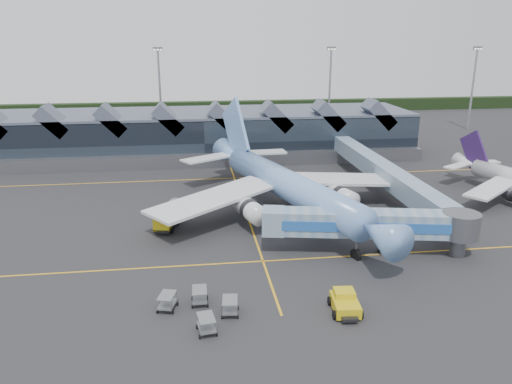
{
  "coord_description": "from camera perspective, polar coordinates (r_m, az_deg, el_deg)",
  "views": [
    {
      "loc": [
        -7.89,
        -60.4,
        25.03
      ],
      "look_at": [
        0.67,
        3.06,
        5.0
      ],
      "focal_mm": 35.0,
      "sensor_mm": 36.0,
      "label": 1
    }
  ],
  "objects": [
    {
      "name": "ground",
      "position": [
        65.85,
        -0.22,
        -4.97
      ],
      "size": [
        260.0,
        260.0,
        0.0
      ],
      "primitive_type": "plane",
      "color": "#252527",
      "rests_on": "ground"
    },
    {
      "name": "taxi_stripes",
      "position": [
        75.13,
        -1.22,
        -2.09
      ],
      "size": [
        120.0,
        60.0,
        0.01
      ],
      "color": "gold",
      "rests_on": "ground"
    },
    {
      "name": "tree_line_far",
      "position": [
        172.13,
        -5.06,
        9.61
      ],
      "size": [
        260.0,
        4.0,
        4.0
      ],
      "primitive_type": "cube",
      "color": "black",
      "rests_on": "ground"
    },
    {
      "name": "terminal",
      "position": [
        109.65,
        -6.12,
        6.68
      ],
      "size": [
        90.0,
        22.25,
        12.52
      ],
      "color": "black",
      "rests_on": "ground"
    },
    {
      "name": "light_masts",
      "position": [
        127.16,
        5.6,
        11.63
      ],
      "size": [
        132.4,
        42.56,
        22.45
      ],
      "color": "gray",
      "rests_on": "ground"
    },
    {
      "name": "main_airliner",
      "position": [
        72.83,
        3.2,
        1.03
      ],
      "size": [
        40.12,
        47.27,
        15.56
      ],
      "rotation": [
        0.0,
        0.0,
        0.31
      ],
      "color": "#6A92D7",
      "rests_on": "ground"
    },
    {
      "name": "jet_bridge",
      "position": [
        61.14,
        14.18,
        -3.64
      ],
      "size": [
        25.4,
        8.3,
        5.42
      ],
      "rotation": [
        0.0,
        0.0,
        -0.2
      ],
      "color": "#6A8CB2",
      "rests_on": "ground"
    },
    {
      "name": "fuel_truck",
      "position": [
        69.8,
        -9.88,
        -2.5
      ],
      "size": [
        3.94,
        8.65,
        2.88
      ],
      "rotation": [
        0.0,
        0.0,
        -0.24
      ],
      "color": "black",
      "rests_on": "ground"
    },
    {
      "name": "pushback_tug",
      "position": [
        49.14,
        10.14,
        -12.39
      ],
      "size": [
        3.07,
        4.52,
        1.92
      ],
      "rotation": [
        0.0,
        0.0,
        -0.09
      ],
      "color": "gold",
      "rests_on": "ground"
    },
    {
      "name": "baggage_carts",
      "position": [
        48.19,
        -6.34,
        -12.84
      ],
      "size": [
        7.76,
        7.4,
        1.55
      ],
      "rotation": [
        0.0,
        0.0,
        -0.11
      ],
      "color": "gray",
      "rests_on": "ground"
    }
  ]
}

